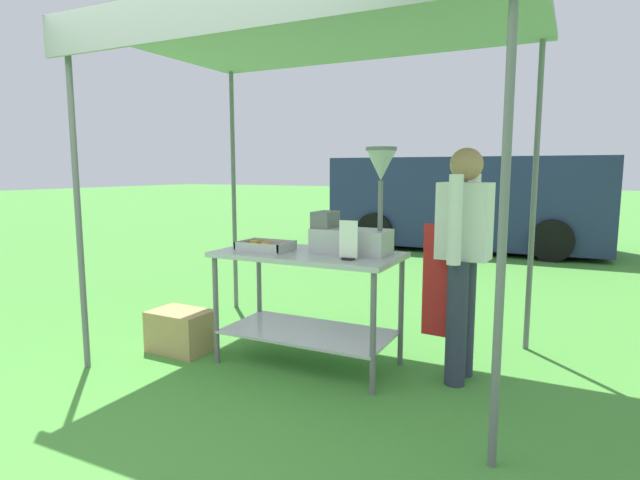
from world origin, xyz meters
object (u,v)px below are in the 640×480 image
(menu_sign, at_px, (348,243))
(donut_fryer, at_px, (356,222))
(stall_canopy, at_px, (314,38))
(donut_cart, at_px, (308,283))
(vendor, at_px, (462,253))
(van_navy, at_px, (466,201))
(donut_tray, at_px, (264,247))
(supply_crate, at_px, (181,331))

(menu_sign, bearing_deg, donut_fryer, 102.02)
(stall_canopy, xyz_separation_m, donut_cart, (0.00, -0.10, -1.77))
(donut_fryer, distance_m, vendor, 0.77)
(stall_canopy, relative_size, vendor, 1.93)
(donut_fryer, xyz_separation_m, van_navy, (-0.43, 6.46, -0.22))
(stall_canopy, bearing_deg, donut_tray, -153.84)
(stall_canopy, xyz_separation_m, van_navy, (-0.09, 6.46, -1.53))
(donut_tray, xyz_separation_m, donut_fryer, (0.68, 0.16, 0.21))
(stall_canopy, relative_size, donut_tray, 8.08)
(vendor, xyz_separation_m, van_navy, (-1.17, 6.35, -0.03))
(stall_canopy, height_order, menu_sign, stall_canopy)
(stall_canopy, relative_size, donut_cart, 2.28)
(vendor, distance_m, van_navy, 6.45)
(stall_canopy, height_order, supply_crate, stall_canopy)
(donut_fryer, height_order, vendor, donut_fryer)
(stall_canopy, xyz_separation_m, vendor, (1.08, 0.12, -1.50))
(donut_cart, bearing_deg, van_navy, 90.76)
(vendor, bearing_deg, donut_tray, -168.74)
(menu_sign, relative_size, supply_crate, 0.54)
(donut_cart, xyz_separation_m, menu_sign, (0.40, -0.16, 0.35))
(stall_canopy, bearing_deg, vendor, 6.14)
(supply_crate, relative_size, van_navy, 0.10)
(menu_sign, height_order, van_navy, van_navy)
(donut_cart, height_order, menu_sign, menu_sign)
(donut_fryer, xyz_separation_m, supply_crate, (-1.40, -0.31, -0.93))
(donut_cart, height_order, donut_tray, donut_tray)
(donut_cart, bearing_deg, vendor, 11.26)
(stall_canopy, relative_size, supply_crate, 6.30)
(menu_sign, distance_m, supply_crate, 1.67)
(menu_sign, bearing_deg, donut_tray, 172.52)
(vendor, distance_m, supply_crate, 2.30)
(supply_crate, bearing_deg, van_navy, 81.81)
(donut_tray, distance_m, donut_fryer, 0.73)
(menu_sign, bearing_deg, donut_cart, 157.50)
(supply_crate, bearing_deg, donut_fryer, 12.34)
(vendor, height_order, van_navy, van_navy)
(donut_fryer, bearing_deg, supply_crate, -167.66)
(donut_tray, xyz_separation_m, supply_crate, (-0.72, -0.14, -0.72))
(menu_sign, xyz_separation_m, supply_crate, (-1.46, -0.05, -0.81))
(donut_cart, relative_size, vendor, 0.84)
(vendor, relative_size, van_navy, 0.33)
(donut_cart, xyz_separation_m, vendor, (1.08, 0.21, 0.27))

